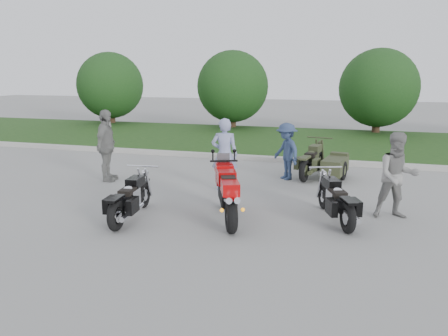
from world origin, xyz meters
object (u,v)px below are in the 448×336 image
(cruiser_sidecar, at_px, (325,164))
(sportbike_red, at_px, (227,192))
(cruiser_right, at_px, (337,202))
(person_back, at_px, (106,146))
(person_grey, at_px, (397,176))
(cruiser_left, at_px, (130,200))
(person_denim, at_px, (286,151))
(person_stripe, at_px, (225,155))

(cruiser_sidecar, bearing_deg, sportbike_red, -101.44)
(cruiser_right, relative_size, person_back, 1.01)
(sportbike_red, bearing_deg, person_grey, -2.22)
(person_grey, bearing_deg, person_back, 158.88)
(cruiser_left, height_order, person_denim, person_denim)
(cruiser_sidecar, xyz_separation_m, person_grey, (1.59, -3.07, 0.48))
(person_stripe, relative_size, person_grey, 1.04)
(person_back, bearing_deg, person_grey, -110.01)
(cruiser_left, relative_size, person_back, 1.06)
(cruiser_left, height_order, person_stripe, person_stripe)
(cruiser_left, relative_size, cruiser_sidecar, 0.93)
(person_stripe, relative_size, person_denim, 1.16)
(sportbike_red, bearing_deg, person_stripe, 85.91)
(person_stripe, bearing_deg, person_denim, -139.51)
(person_grey, relative_size, person_back, 0.90)
(person_back, bearing_deg, person_denim, -82.90)
(person_grey, height_order, person_back, person_back)
(sportbike_red, bearing_deg, cruiser_left, 172.72)
(cruiser_sidecar, xyz_separation_m, person_back, (-5.65, -1.98, 0.57))
(sportbike_red, relative_size, person_back, 1.06)
(cruiser_sidecar, distance_m, person_denim, 1.18)
(cruiser_right, distance_m, person_stripe, 3.29)
(cruiser_right, height_order, person_back, person_back)
(person_stripe, bearing_deg, person_grey, 154.87)
(cruiser_right, height_order, cruiser_sidecar, cruiser_sidecar)
(sportbike_red, distance_m, person_grey, 3.42)
(person_grey, height_order, person_denim, person_grey)
(cruiser_left, bearing_deg, cruiser_right, 8.67)
(person_grey, distance_m, person_back, 7.33)
(person_stripe, relative_size, person_back, 0.94)
(person_grey, distance_m, person_denim, 3.72)
(cruiser_sidecar, xyz_separation_m, person_stripe, (-2.33, -2.00, 0.51))
(cruiser_right, distance_m, person_denim, 3.58)
(cruiser_right, bearing_deg, person_stripe, 128.32)
(cruiser_left, relative_size, person_stripe, 1.13)
(sportbike_red, height_order, cruiser_sidecar, sportbike_red)
(sportbike_red, bearing_deg, cruiser_sidecar, 47.14)
(person_grey, relative_size, person_denim, 1.12)
(cruiser_right, distance_m, person_back, 6.37)
(cruiser_left, distance_m, person_denim, 4.96)
(person_stripe, bearing_deg, person_back, -10.05)
(person_stripe, height_order, person_denim, person_stripe)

